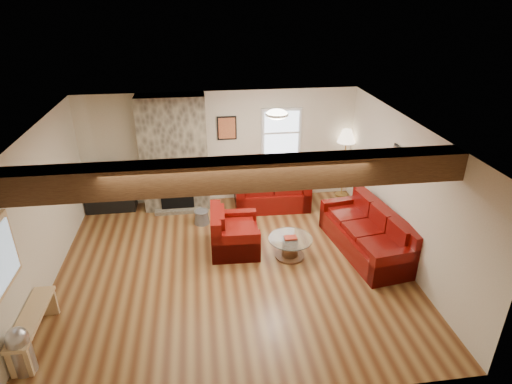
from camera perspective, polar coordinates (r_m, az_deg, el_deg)
room at (r=6.98m, az=-3.35°, el=-1.61°), size 8.00×8.00×8.00m
oak_beam at (r=5.40m, az=-2.52°, el=2.37°), size 6.00×0.36×0.38m
chimney_breast at (r=9.28m, az=-10.83°, el=4.85°), size 1.40×0.67×2.50m
back_window at (r=9.53m, az=3.40°, el=7.92°), size 0.90×0.08×1.10m
ceiling_dome at (r=7.49m, az=2.80°, el=10.10°), size 0.40×0.40×0.18m
artwork_back at (r=9.34m, az=-3.90°, el=8.49°), size 0.42×0.06×0.52m
artwork_right at (r=7.81m, az=18.59°, el=4.09°), size 0.06×0.55×0.42m
sofa_three at (r=8.11m, az=14.49°, el=-5.08°), size 1.19×2.24×0.83m
loveseat at (r=9.45m, az=2.09°, el=0.50°), size 1.65×0.98×0.86m
armchair_red at (r=7.92m, az=-2.85°, el=-5.11°), size 0.90×1.02×0.80m
coffee_table at (r=7.82m, az=4.57°, el=-7.38°), size 0.80×0.80×0.42m
tv_cabinet at (r=9.88m, az=-18.77°, el=-0.86°), size 1.05×0.42×0.52m
television at (r=9.68m, az=-19.19°, el=1.81°), size 0.84×0.11×0.48m
floor_lamp at (r=9.82m, az=11.95°, el=6.82°), size 0.41×0.41×1.60m
pine_bench at (r=6.82m, az=-27.45°, el=-15.95°), size 0.29×1.26×0.47m
pedal_bin at (r=6.41m, az=-28.89°, el=-18.00°), size 0.37×0.37×0.69m
coal_bucket at (r=8.94m, az=-7.25°, el=-3.30°), size 0.32×0.32×0.30m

